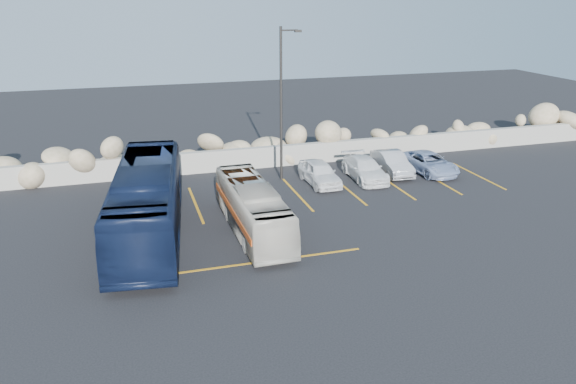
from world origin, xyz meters
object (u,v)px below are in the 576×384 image
object	(u,v)px
lamppost	(282,101)
car_d	(429,163)
vintage_bus	(253,208)
car_a	(320,173)
car_b	(392,163)
tour_coach	(147,201)
car_c	(365,169)

from	to	relation	value
lamppost	car_d	bearing A→B (deg)	-8.25
lamppost	vintage_bus	world-z (taller)	lamppost
vintage_bus	car_a	xyz separation A→B (m)	(4.83, 5.07, -0.43)
car_d	lamppost	bearing A→B (deg)	166.53
lamppost	car_b	size ratio (longest dim) A/B	2.15
car_b	car_d	distance (m)	2.12
tour_coach	car_c	distance (m)	12.44
vintage_bus	car_d	bearing A→B (deg)	23.78
car_a	car_c	distance (m)	2.62
vintage_bus	tour_coach	bearing A→B (deg)	167.20
vintage_bus	tour_coach	xyz separation A→B (m)	(-4.22, 0.90, 0.44)
lamppost	vintage_bus	size ratio (longest dim) A/B	1.07
tour_coach	car_c	xyz separation A→B (m)	(11.67, 4.22, -0.91)
car_a	lamppost	bearing A→B (deg)	140.45
tour_coach	car_d	world-z (taller)	tour_coach
car_b	car_c	distance (m)	1.92
car_d	vintage_bus	bearing A→B (deg)	-160.71
vintage_bus	tour_coach	world-z (taller)	tour_coach
lamppost	vintage_bus	bearing A→B (deg)	-116.33
tour_coach	car_c	size ratio (longest dim) A/B	2.70
car_c	car_d	distance (m)	3.93
car_a	car_b	distance (m)	4.50
tour_coach	car_a	world-z (taller)	tour_coach
car_c	vintage_bus	bearing A→B (deg)	-143.21
vintage_bus	car_a	bearing A→B (deg)	45.71
car_b	car_a	bearing A→B (deg)	-168.86
vintage_bus	car_b	distance (m)	10.87
car_a	vintage_bus	bearing A→B (deg)	-135.21
tour_coach	car_b	world-z (taller)	tour_coach
car_b	car_d	world-z (taller)	car_b
car_b	car_d	xyz separation A→B (m)	(2.08, -0.43, -0.05)
car_b	lamppost	bearing A→B (deg)	177.18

